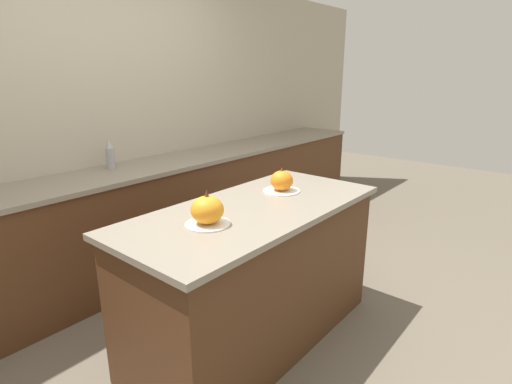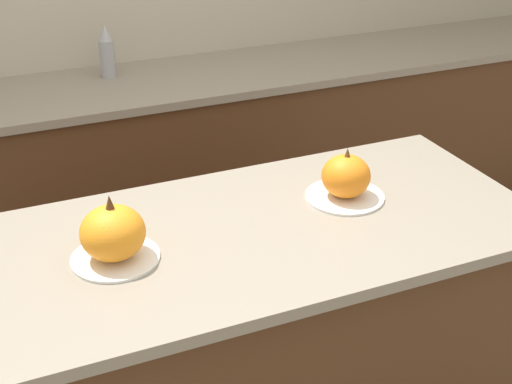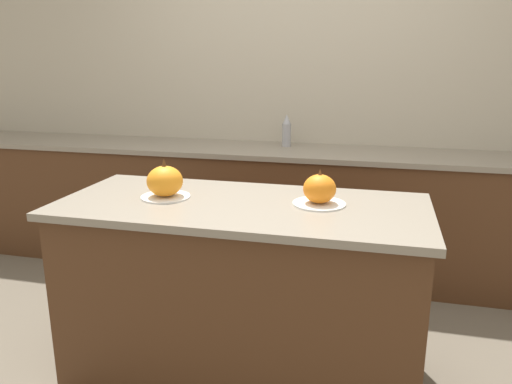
{
  "view_description": "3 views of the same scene",
  "coord_description": "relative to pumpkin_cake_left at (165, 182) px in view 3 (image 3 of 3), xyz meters",
  "views": [
    {
      "loc": [
        -1.68,
        -1.41,
        1.64
      ],
      "look_at": [
        0.04,
        0.02,
        0.96
      ],
      "focal_mm": 28.0,
      "sensor_mm": 36.0,
      "label": 1
    },
    {
      "loc": [
        -0.66,
        -1.59,
        1.91
      ],
      "look_at": [
        0.03,
        0.0,
        1.0
      ],
      "focal_mm": 50.0,
      "sensor_mm": 36.0,
      "label": 2
    },
    {
      "loc": [
        0.6,
        -2.11,
        1.53
      ],
      "look_at": [
        0.07,
        0.01,
        0.94
      ],
      "focal_mm": 35.0,
      "sensor_mm": 36.0,
      "label": 3
    }
  ],
  "objects": [
    {
      "name": "ground_plane",
      "position": [
        0.37,
        -0.0,
        -0.96
      ],
      "size": [
        12.0,
        12.0,
        0.0
      ],
      "primitive_type": "plane",
      "color": "#665B4C"
    },
    {
      "name": "wall_back",
      "position": [
        0.37,
        1.63,
        0.29
      ],
      "size": [
        8.0,
        0.06,
        2.5
      ],
      "color": "#B2A893",
      "rests_on": "ground_plane"
    },
    {
      "name": "kitchen_island",
      "position": [
        0.37,
        -0.0,
        -0.51
      ],
      "size": [
        1.69,
        0.76,
        0.89
      ],
      "color": "#4C2D19",
      "rests_on": "ground_plane"
    },
    {
      "name": "back_counter",
      "position": [
        0.37,
        1.3,
        -0.51
      ],
      "size": [
        6.0,
        0.6,
        0.91
      ],
      "color": "#4C2D19",
      "rests_on": "ground_plane"
    },
    {
      "name": "pumpkin_cake_left",
      "position": [
        0.0,
        0.0,
        0.0
      ],
      "size": [
        0.23,
        0.23,
        0.19
      ],
      "color": "white",
      "rests_on": "kitchen_island"
    },
    {
      "name": "pumpkin_cake_right",
      "position": [
        0.72,
        0.06,
        -0.01
      ],
      "size": [
        0.24,
        0.24,
        0.16
      ],
      "color": "white",
      "rests_on": "kitchen_island"
    },
    {
      "name": "bottle_tall",
      "position": [
        0.31,
        1.42,
        0.06
      ],
      "size": [
        0.07,
        0.07,
        0.23
      ],
      "color": "#99999E",
      "rests_on": "back_counter"
    }
  ]
}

